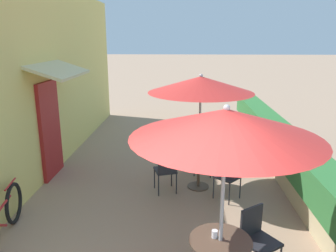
{
  "coord_description": "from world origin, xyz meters",
  "views": [
    {
      "loc": [
        0.5,
        -1.88,
        2.99
      ],
      "look_at": [
        0.15,
        5.46,
        1.0
      ],
      "focal_mm": 35.0,
      "sensor_mm": 36.0,
      "label": 1
    }
  ],
  "objects": [
    {
      "name": "cafe_chair_mid_back",
      "position": [
        1.4,
        3.94,
        0.52
      ],
      "size": [
        0.56,
        0.56,
        0.87
      ],
      "rotation": [
        0.0,
        0.0,
        8.69
      ],
      "color": "#232328",
      "rests_on": "ground_plane"
    },
    {
      "name": "cafe_chair_mid_right",
      "position": [
        0.18,
        4.07,
        0.52
      ],
      "size": [
        0.5,
        0.5,
        0.87
      ],
      "rotation": [
        0.0,
        0.0,
        6.6
      ],
      "color": "#232328",
      "rests_on": "ground_plane"
    },
    {
      "name": "bicycle_leaning",
      "position": [
        -2.2,
        2.37,
        0.36
      ],
      "size": [
        0.34,
        1.7,
        0.78
      ],
      "rotation": [
        0.0,
        0.0,
        0.16
      ],
      "color": "black",
      "rests_on": "ground_plane"
    },
    {
      "name": "patio_umbrella_mid",
      "position": [
        0.83,
        4.36,
        2.13
      ],
      "size": [
        2.03,
        2.03,
        2.33
      ],
      "color": "#B7B7BC",
      "rests_on": "ground_plane"
    },
    {
      "name": "planter_hedge",
      "position": [
        2.75,
        5.28,
        0.54
      ],
      "size": [
        0.6,
        9.76,
        1.01
      ],
      "color": "tan",
      "rests_on": "ground_plane"
    },
    {
      "name": "cafe_chair_mid_left",
      "position": [
        0.9,
        5.06,
        0.52
      ],
      "size": [
        0.48,
        0.48,
        0.87
      ],
      "rotation": [
        0.0,
        0.0,
        4.5
      ],
      "color": "#232328",
      "rests_on": "ground_plane"
    },
    {
      "name": "patio_umbrella_near",
      "position": [
        0.94,
        1.42,
        2.13
      ],
      "size": [
        2.03,
        2.03,
        2.33
      ],
      "color": "#B7B7BC",
      "rests_on": "ground_plane"
    },
    {
      "name": "cafe_chair_near_right",
      "position": [
        1.47,
        1.89,
        0.52
      ],
      "size": [
        0.56,
        0.56,
        0.87
      ],
      "rotation": [
        0.0,
        0.0,
        10.04
      ],
      "color": "#232328",
      "rests_on": "ground_plane"
    },
    {
      "name": "coffee_cup_near",
      "position": [
        0.88,
        1.47,
        0.79
      ],
      "size": [
        0.07,
        0.07,
        0.09
      ],
      "color": "white",
      "rests_on": "patio_table_near"
    },
    {
      "name": "patio_table_mid",
      "position": [
        0.83,
        4.36,
        0.53
      ],
      "size": [
        0.73,
        0.73,
        0.75
      ],
      "color": "brown",
      "rests_on": "ground_plane"
    },
    {
      "name": "cafe_facade_wall",
      "position": [
        -2.54,
        5.25,
        2.09
      ],
      "size": [
        0.98,
        10.76,
        4.2
      ],
      "color": "#E0CC6B",
      "rests_on": "ground_plane"
    }
  ]
}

